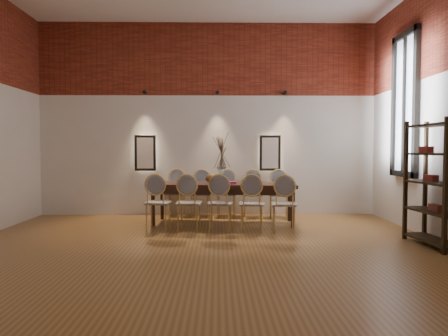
{
  "coord_description": "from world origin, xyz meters",
  "views": [
    {
      "loc": [
        0.2,
        -4.89,
        1.38
      ],
      "look_at": [
        0.32,
        2.09,
        1.05
      ],
      "focal_mm": 32.0,
      "sensor_mm": 36.0,
      "label": 1
    }
  ],
  "objects_px": {
    "chair_near_e": "(284,204)",
    "chair_far_e": "(279,194)",
    "chair_far_c": "(226,194)",
    "chair_far_d": "(253,194)",
    "bowl": "(212,178)",
    "chair_near_d": "(252,204)",
    "vase": "(221,175)",
    "chair_near_c": "(220,203)",
    "book": "(229,182)",
    "chair_near_a": "(158,203)",
    "chair_far_b": "(201,194)",
    "shelving_rack": "(435,183)",
    "chair_far_a": "(175,193)",
    "dining_table": "(224,203)",
    "chair_near_b": "(189,203)"
  },
  "relations": [
    {
      "from": "chair_near_c",
      "to": "chair_far_d",
      "type": "xyz_separation_m",
      "value": [
        0.66,
        1.35,
        0.0
      ]
    },
    {
      "from": "dining_table",
      "to": "shelving_rack",
      "type": "distance_m",
      "value": 3.5
    },
    {
      "from": "chair_near_c",
      "to": "chair_far_b",
      "type": "relative_size",
      "value": 1.0
    },
    {
      "from": "chair_far_c",
      "to": "shelving_rack",
      "type": "bearing_deg",
      "value": 144.78
    },
    {
      "from": "chair_near_a",
      "to": "chair_near_b",
      "type": "relative_size",
      "value": 1.0
    },
    {
      "from": "chair_far_b",
      "to": "chair_far_c",
      "type": "distance_m",
      "value": 0.53
    },
    {
      "from": "chair_far_e",
      "to": "book",
      "type": "bearing_deg",
      "value": 34.98
    },
    {
      "from": "chair_near_d",
      "to": "chair_far_d",
      "type": "distance_m",
      "value": 1.41
    },
    {
      "from": "dining_table",
      "to": "chair_near_a",
      "type": "relative_size",
      "value": 2.82
    },
    {
      "from": "dining_table",
      "to": "book",
      "type": "distance_m",
      "value": 0.4
    },
    {
      "from": "chair_near_a",
      "to": "chair_near_b",
      "type": "xyz_separation_m",
      "value": [
        0.53,
        -0.05,
        0.0
      ]
    },
    {
      "from": "chair_near_b",
      "to": "chair_near_d",
      "type": "distance_m",
      "value": 1.06
    },
    {
      "from": "shelving_rack",
      "to": "bowl",
      "type": "bearing_deg",
      "value": 146.28
    },
    {
      "from": "chair_far_c",
      "to": "shelving_rack",
      "type": "distance_m",
      "value": 3.85
    },
    {
      "from": "chair_near_e",
      "to": "book",
      "type": "distance_m",
      "value": 1.25
    },
    {
      "from": "chair_near_e",
      "to": "book",
      "type": "bearing_deg",
      "value": 142.27
    },
    {
      "from": "chair_near_a",
      "to": "chair_far_a",
      "type": "height_order",
      "value": "same"
    },
    {
      "from": "chair_far_d",
      "to": "chair_far_e",
      "type": "relative_size",
      "value": 1.0
    },
    {
      "from": "shelving_rack",
      "to": "chair_far_a",
      "type": "bearing_deg",
      "value": 141.97
    },
    {
      "from": "chair_far_d",
      "to": "book",
      "type": "xyz_separation_m",
      "value": [
        -0.49,
        -0.63,
        0.3
      ]
    },
    {
      "from": "chair_near_e",
      "to": "chair_far_e",
      "type": "distance_m",
      "value": 1.41
    },
    {
      "from": "chair_far_d",
      "to": "shelving_rack",
      "type": "height_order",
      "value": "shelving_rack"
    },
    {
      "from": "shelving_rack",
      "to": "chair_far_b",
      "type": "bearing_deg",
      "value": 138.65
    },
    {
      "from": "chair_near_a",
      "to": "chair_far_b",
      "type": "relative_size",
      "value": 1.0
    },
    {
      "from": "chair_near_e",
      "to": "bowl",
      "type": "relative_size",
      "value": 3.92
    },
    {
      "from": "chair_near_a",
      "to": "chair_far_e",
      "type": "xyz_separation_m",
      "value": [
        2.25,
        1.2,
        0.0
      ]
    },
    {
      "from": "chair_near_b",
      "to": "chair_far_b",
      "type": "height_order",
      "value": "same"
    },
    {
      "from": "chair_near_c",
      "to": "chair_near_e",
      "type": "relative_size",
      "value": 1.0
    },
    {
      "from": "chair_near_e",
      "to": "chair_far_b",
      "type": "height_order",
      "value": "same"
    },
    {
      "from": "chair_far_b",
      "to": "vase",
      "type": "xyz_separation_m",
      "value": [
        0.42,
        -0.75,
        0.43
      ]
    },
    {
      "from": "chair_far_e",
      "to": "shelving_rack",
      "type": "relative_size",
      "value": 0.52
    },
    {
      "from": "chair_near_a",
      "to": "chair_far_d",
      "type": "distance_m",
      "value": 2.13
    },
    {
      "from": "chair_near_c",
      "to": "chair_far_b",
      "type": "distance_m",
      "value": 1.51
    },
    {
      "from": "dining_table",
      "to": "chair_far_e",
      "type": "distance_m",
      "value": 1.28
    },
    {
      "from": "chair_near_c",
      "to": "book",
      "type": "bearing_deg",
      "value": 82.17
    },
    {
      "from": "chair_near_b",
      "to": "chair_near_d",
      "type": "xyz_separation_m",
      "value": [
        1.06,
        -0.1,
        0.0
      ]
    },
    {
      "from": "chair_far_d",
      "to": "chair_near_c",
      "type": "bearing_deg",
      "value": 69.42
    },
    {
      "from": "chair_near_a",
      "to": "bowl",
      "type": "relative_size",
      "value": 3.92
    },
    {
      "from": "chair_near_e",
      "to": "chair_far_e",
      "type": "bearing_deg",
      "value": 90.0
    },
    {
      "from": "chair_near_b",
      "to": "chair_far_a",
      "type": "distance_m",
      "value": 1.51
    },
    {
      "from": "chair_near_c",
      "to": "shelving_rack",
      "type": "relative_size",
      "value": 0.52
    },
    {
      "from": "chair_far_c",
      "to": "chair_far_d",
      "type": "height_order",
      "value": "same"
    },
    {
      "from": "chair_near_c",
      "to": "chair_near_e",
      "type": "height_order",
      "value": "same"
    },
    {
      "from": "vase",
      "to": "dining_table",
      "type": "bearing_deg",
      "value": -5.53
    },
    {
      "from": "chair_far_b",
      "to": "chair_far_e",
      "type": "relative_size",
      "value": 1.0
    },
    {
      "from": "chair_near_a",
      "to": "chair_far_c",
      "type": "distance_m",
      "value": 1.77
    },
    {
      "from": "chair_far_c",
      "to": "chair_far_e",
      "type": "height_order",
      "value": "same"
    },
    {
      "from": "chair_near_a",
      "to": "shelving_rack",
      "type": "relative_size",
      "value": 0.52
    },
    {
      "from": "chair_near_d",
      "to": "vase",
      "type": "relative_size",
      "value": 3.13
    },
    {
      "from": "chair_near_b",
      "to": "chair_far_a",
      "type": "height_order",
      "value": "same"
    }
  ]
}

